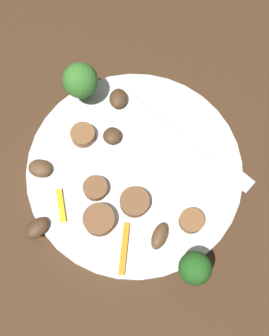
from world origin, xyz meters
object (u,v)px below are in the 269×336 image
at_px(broccoli_floret_0, 81,81).
at_px(mushroom_4, 112,136).
at_px(sausage_slice_2, 191,221).
at_px(sausage_slice_4, 83,135).
at_px(plate, 134,170).
at_px(fork, 199,146).
at_px(mushroom_3, 118,99).
at_px(broccoli_floret_1, 195,268).
at_px(mushroom_1, 37,228).
at_px(sausage_slice_3, 99,220).
at_px(mushroom_2, 40,168).
at_px(mushroom_0, 160,236).
at_px(sausage_slice_1, 135,202).
at_px(sausage_slice_0, 96,188).
at_px(pepper_strip_0, 124,249).
at_px(pepper_strip_2, 61,206).

relative_size(broccoli_floret_0, mushroom_4, 2.72).
relative_size(sausage_slice_2, sausage_slice_4, 0.95).
bearing_deg(plate, sausage_slice_2, -25.87).
height_order(broccoli_floret_0, sausage_slice_2, broccoli_floret_0).
bearing_deg(fork, plate, -118.02).
height_order(plate, mushroom_4, mushroom_4).
bearing_deg(mushroom_3, broccoli_floret_1, -49.20).
relative_size(mushroom_1, mushroom_4, 1.28).
distance_m(sausage_slice_3, mushroom_4, 0.10).
bearing_deg(sausage_slice_3, mushroom_4, 102.51).
relative_size(broccoli_floret_1, mushroom_3, 2.06).
height_order(fork, mushroom_2, mushroom_2).
height_order(mushroom_0, mushroom_1, mushroom_0).
height_order(sausage_slice_1, sausage_slice_2, same).
bearing_deg(broccoli_floret_1, mushroom_2, 165.28).
bearing_deg(sausage_slice_3, mushroom_3, 102.33).
distance_m(plate, mushroom_4, 0.05).
height_order(sausage_slice_0, mushroom_2, same).
height_order(mushroom_3, pepper_strip_0, mushroom_3).
relative_size(sausage_slice_0, sausage_slice_3, 0.79).
distance_m(fork, mushroom_4, 0.10).
bearing_deg(sausage_slice_4, broccoli_floret_1, -32.82).
relative_size(plate, broccoli_floret_1, 4.64).
xyz_separation_m(sausage_slice_2, mushroom_4, (-0.12, 0.07, -0.00)).
bearing_deg(sausage_slice_0, mushroom_3, 97.43).
xyz_separation_m(mushroom_1, pepper_strip_2, (0.01, 0.03, -0.00)).
height_order(fork, sausage_slice_0, sausage_slice_0).
relative_size(broccoli_floret_0, sausage_slice_3, 1.70).
distance_m(sausage_slice_1, sausage_slice_3, 0.04).
bearing_deg(sausage_slice_4, mushroom_1, -92.88).
distance_m(mushroom_1, mushroom_4, 0.13).
xyz_separation_m(fork, broccoli_floret_0, (-0.15, 0.02, 0.04)).
bearing_deg(sausage_slice_0, mushroom_2, 179.34).
distance_m(broccoli_floret_0, sausage_slice_4, 0.06).
height_order(mushroom_2, pepper_strip_2, mushroom_2).
distance_m(sausage_slice_4, mushroom_0, 0.15).
relative_size(mushroom_1, pepper_strip_0, 0.50).
distance_m(fork, broccoli_floret_1, 0.15).
height_order(mushroom_0, pepper_strip_2, mushroom_0).
xyz_separation_m(sausage_slice_3, pepper_strip_0, (0.04, -0.02, -0.01)).
bearing_deg(fork, mushroom_1, -109.28).
relative_size(sausage_slice_1, sausage_slice_3, 0.95).
xyz_separation_m(mushroom_0, mushroom_2, (-0.15, 0.03, -0.00)).
bearing_deg(sausage_slice_1, sausage_slice_4, 146.34).
relative_size(sausage_slice_3, mushroom_2, 1.30).
relative_size(sausage_slice_1, mushroom_3, 1.27).
distance_m(sausage_slice_0, mushroom_0, 0.09).
bearing_deg(sausage_slice_2, broccoli_floret_0, 148.08).
relative_size(broccoli_floret_1, mushroom_1, 1.94).
bearing_deg(broccoli_floret_1, sausage_slice_3, 170.59).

